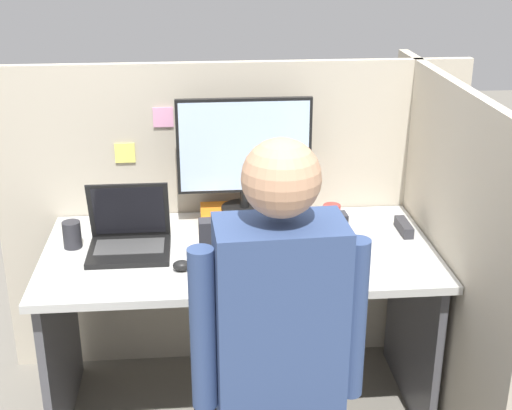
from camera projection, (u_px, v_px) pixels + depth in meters
The scene contains 13 objects.
cubicle_panel_back at pixel (233, 218), 3.08m from camera, with size 1.97×0.05×1.35m.
cubicle_panel_right at pixel (441, 260), 2.70m from camera, with size 0.04×1.40×1.35m.
desk at pixel (240, 289), 2.76m from camera, with size 1.47×0.75×0.72m.
paper_box at pixel (245, 217), 2.90m from camera, with size 0.36×0.20×0.06m.
monitor at pixel (244, 151), 2.80m from camera, with size 0.53×0.19×0.46m.
laptop at pixel (129, 238), 2.66m from camera, with size 0.30×0.25×0.26m.
mouse at pixel (182, 266), 2.52m from camera, with size 0.06×0.05×0.04m.
stapler at pixel (404, 227), 2.83m from camera, with size 0.04×0.15×0.04m.
carrot_toy at pixel (320, 268), 2.50m from camera, with size 0.04×0.14×0.04m.
office_chair at pixel (275, 401), 2.13m from camera, with size 0.52×0.56×1.07m.
person at pixel (280, 356), 1.89m from camera, with size 0.48×0.43×1.39m.
coffee_mug at pixel (332, 215), 2.89m from camera, with size 0.07×0.07×0.09m.
pen_cup at pixel (72, 235), 2.69m from camera, with size 0.07×0.07×0.10m.
Camera 1 is at (-0.15, -2.06, 1.88)m, focal length 50.00 mm.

